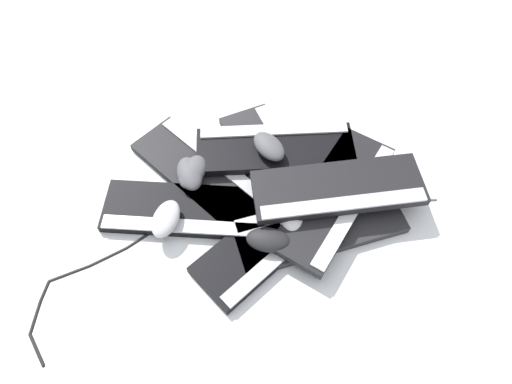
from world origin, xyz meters
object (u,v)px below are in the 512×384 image
(keyboard_6, at_px, (338,189))
(mouse_5, at_px, (166,219))
(mouse_3, at_px, (290,213))
(keyboard_2, at_px, (187,211))
(mouse_2, at_px, (190,174))
(mouse_0, at_px, (269,146))
(mouse_4, at_px, (193,172))
(keyboard_1, at_px, (203,175))
(keyboard_4, at_px, (319,226))
(keyboard_5, at_px, (336,197))
(keyboard_3, at_px, (273,236))
(mouse_1, at_px, (268,240))
(keyboard_7, at_px, (275,148))
(keyboard_0, at_px, (273,167))

(keyboard_6, height_order, mouse_5, keyboard_6)
(mouse_3, distance_m, mouse_5, 0.32)
(keyboard_2, relative_size, mouse_2, 4.22)
(mouse_5, bearing_deg, mouse_0, 142.90)
(mouse_0, distance_m, mouse_4, 0.22)
(keyboard_6, bearing_deg, mouse_3, 141.79)
(keyboard_1, xyz_separation_m, mouse_0, (0.12, -0.14, 0.07))
(keyboard_6, xyz_separation_m, mouse_5, (-0.26, 0.36, -0.02))
(keyboard_6, xyz_separation_m, mouse_2, (-0.12, 0.38, -0.02))
(keyboard_4, xyz_separation_m, mouse_0, (0.13, 0.21, 0.07))
(keyboard_2, xyz_separation_m, keyboard_5, (0.20, -0.34, 0.03))
(keyboard_2, distance_m, keyboard_3, 0.24)
(mouse_1, distance_m, mouse_4, 0.29)
(keyboard_6, bearing_deg, keyboard_5, -173.17)
(mouse_0, bearing_deg, keyboard_1, 68.98)
(keyboard_5, bearing_deg, mouse_4, 105.00)
(mouse_5, bearing_deg, keyboard_2, 148.98)
(keyboard_7, relative_size, mouse_0, 4.15)
(mouse_1, bearing_deg, keyboard_0, 92.77)
(keyboard_2, bearing_deg, mouse_1, -89.30)
(keyboard_7, xyz_separation_m, mouse_2, (-0.19, 0.17, 0.01))
(keyboard_0, height_order, keyboard_2, same)
(keyboard_0, relative_size, mouse_4, 3.93)
(keyboard_1, xyz_separation_m, keyboard_2, (-0.12, -0.02, 0.00))
(mouse_1, xyz_separation_m, mouse_2, (0.08, 0.27, 0.00))
(keyboard_1, distance_m, keyboard_7, 0.22)
(keyboard_3, xyz_separation_m, keyboard_5, (0.16, -0.11, 0.03))
(keyboard_0, xyz_separation_m, mouse_1, (-0.23, -0.09, 0.04))
(keyboard_3, relative_size, keyboard_6, 1.04)
(keyboard_6, bearing_deg, keyboard_2, 120.85)
(keyboard_7, relative_size, mouse_1, 4.15)
(mouse_2, bearing_deg, keyboard_7, 93.62)
(keyboard_0, xyz_separation_m, mouse_2, (-0.14, 0.18, 0.04))
(keyboard_4, bearing_deg, mouse_1, 139.02)
(keyboard_3, bearing_deg, mouse_1, -178.40)
(keyboard_1, bearing_deg, keyboard_3, -108.17)
(mouse_3, distance_m, mouse_4, 0.29)
(keyboard_1, bearing_deg, mouse_0, -49.18)
(keyboard_0, bearing_deg, keyboard_4, -121.84)
(keyboard_3, distance_m, keyboard_6, 0.21)
(keyboard_1, bearing_deg, keyboard_7, -44.42)
(keyboard_0, xyz_separation_m, keyboard_2, (-0.23, 0.14, 0.00))
(mouse_5, bearing_deg, keyboard_1, 168.26)
(keyboard_6, bearing_deg, keyboard_1, 103.12)
(keyboard_2, relative_size, keyboard_5, 1.02)
(keyboard_2, relative_size, mouse_5, 4.22)
(keyboard_3, distance_m, mouse_3, 0.07)
(keyboard_0, bearing_deg, mouse_5, 150.08)
(keyboard_2, height_order, mouse_3, mouse_3)
(keyboard_7, height_order, mouse_1, mouse_1)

